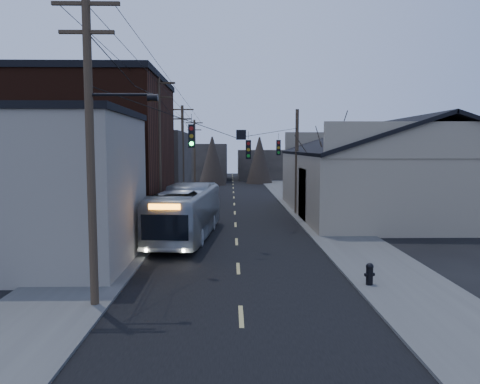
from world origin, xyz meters
name	(u,v)px	position (x,y,z in m)	size (l,w,h in m)	color
ground	(243,342)	(0.00, 0.00, 0.00)	(160.00, 160.00, 0.00)	black
road_surface	(234,207)	(0.00, 30.00, 0.01)	(9.00, 110.00, 0.02)	black
sidewalk_left	(164,206)	(-6.50, 30.00, 0.06)	(4.00, 110.00, 0.12)	#474744
sidewalk_right	(305,206)	(6.50, 30.00, 0.06)	(4.00, 110.00, 0.12)	#474744
building_clapboard	(43,190)	(-9.00, 9.00, 3.50)	(8.00, 8.00, 7.00)	gray
building_brick	(91,154)	(-10.00, 20.00, 5.00)	(10.00, 12.00, 10.00)	black
building_left_far	(142,166)	(-9.50, 36.00, 3.50)	(9.00, 14.00, 7.00)	#322D28
warehouse	(394,181)	(13.00, 25.00, 2.70)	(16.16, 20.60, 7.73)	gray
building_far_left	(197,162)	(-6.00, 65.00, 3.00)	(10.00, 12.00, 6.00)	#322D28
building_far_right	(272,164)	(7.00, 70.00, 2.50)	(12.00, 14.00, 5.00)	#322D28
bare_tree	(328,174)	(6.50, 20.00, 3.60)	(0.40, 0.40, 7.20)	black
utility_lines	(195,154)	(-3.11, 24.14, 4.95)	(11.24, 45.28, 10.50)	#382B1E
bus	(186,212)	(-2.99, 15.13, 1.59)	(2.66, 11.39, 3.17)	#A4AAAF
parked_car	(192,193)	(-4.30, 34.89, 0.77)	(1.63, 4.67, 1.54)	#A1A2A9
fire_hydrant	(370,273)	(5.09, 5.07, 0.58)	(0.42, 0.30, 0.87)	black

